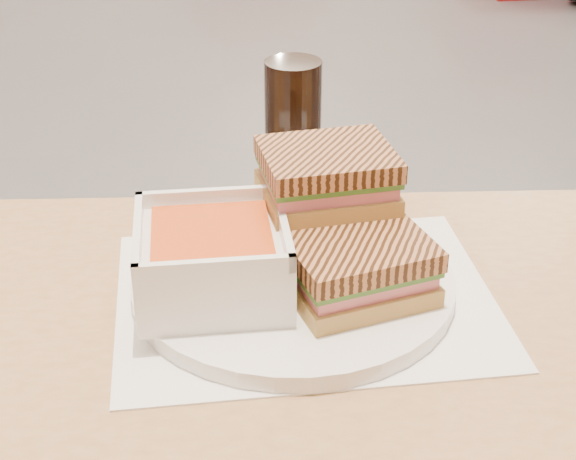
{
  "coord_description": "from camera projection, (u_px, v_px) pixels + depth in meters",
  "views": [
    {
      "loc": [
        -0.05,
        -2.63,
        1.18
      ],
      "look_at": [
        0.01,
        -2.0,
        0.82
      ],
      "focal_mm": 53.85,
      "sensor_mm": 36.0,
      "label": 1
    }
  ],
  "objects": [
    {
      "name": "tray_liner",
      "position": [
        305.0,
        298.0,
        0.76
      ],
      "size": [
        0.34,
        0.27,
        0.0
      ],
      "color": "white",
      "rests_on": "main_table"
    },
    {
      "name": "plate",
      "position": [
        293.0,
        282.0,
        0.77
      ],
      "size": [
        0.29,
        0.29,
        0.02
      ],
      "color": "white",
      "rests_on": "tray_liner"
    },
    {
      "name": "soup_bowl",
      "position": [
        213.0,
        261.0,
        0.73
      ],
      "size": [
        0.13,
        0.13,
        0.07
      ],
      "color": "white",
      "rests_on": "plate"
    },
    {
      "name": "panini_lower",
      "position": [
        357.0,
        266.0,
        0.73
      ],
      "size": [
        0.14,
        0.13,
        0.05
      ],
      "color": "#BB9246",
      "rests_on": "plate"
    },
    {
      "name": "panini_upper",
      "position": [
        327.0,
        176.0,
        0.76
      ],
      "size": [
        0.13,
        0.11,
        0.05
      ],
      "color": "#BB9246",
      "rests_on": "panini_lower"
    },
    {
      "name": "cola_glass",
      "position": [
        293.0,
        120.0,
        0.95
      ],
      "size": [
        0.06,
        0.06,
        0.13
      ],
      "color": "black",
      "rests_on": "main_table"
    }
  ]
}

